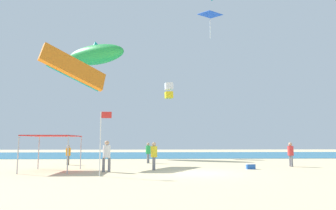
{
  "coord_description": "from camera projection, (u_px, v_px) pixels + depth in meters",
  "views": [
    {
      "loc": [
        -2.53,
        -18.5,
        1.83
      ],
      "look_at": [
        -1.02,
        14.4,
        5.72
      ],
      "focal_mm": 33.36,
      "sensor_mm": 36.0,
      "label": 1
    }
  ],
  "objects": [
    {
      "name": "kite_diamond_blue",
      "position": [
        210.0,
        16.0,
        43.65
      ],
      "size": [
        3.53,
        3.52,
        3.67
      ],
      "rotation": [
        0.0,
        0.0,
        0.56
      ],
      "color": "blue"
    },
    {
      "name": "person_rightmost",
      "position": [
        107.0,
        153.0,
        19.09
      ],
      "size": [
        0.51,
        0.45,
        1.9
      ],
      "rotation": [
        0.0,
        0.0,
        3.21
      ],
      "color": "slate",
      "rests_on": "ground"
    },
    {
      "name": "ocean_strip",
      "position": [
        172.0,
        155.0,
        43.91
      ],
      "size": [
        110.0,
        21.14,
        0.03
      ],
      "primitive_type": "cube",
      "color": "#1E6B93",
      "rests_on": "ground"
    },
    {
      "name": "kite_box_white",
      "position": [
        169.0,
        91.0,
        37.21
      ],
      "size": [
        1.06,
        1.02,
        1.89
      ],
      "rotation": [
        0.0,
        0.0,
        1.75
      ],
      "color": "white"
    },
    {
      "name": "canopy_tent",
      "position": [
        53.0,
        137.0,
        19.76
      ],
      "size": [
        2.91,
        3.32,
        2.23
      ],
      "color": "#B2B2B7",
      "rests_on": "ground"
    },
    {
      "name": "kite_parafoil_orange",
      "position": [
        74.0,
        68.0,
        26.21
      ],
      "size": [
        4.79,
        4.15,
        3.64
      ],
      "rotation": [
        0.0,
        0.0,
        0.61
      ],
      "color": "orange"
    },
    {
      "name": "person_near_tent",
      "position": [
        148.0,
        151.0,
        26.89
      ],
      "size": [
        0.42,
        0.46,
        1.75
      ],
      "rotation": [
        0.0,
        0.0,
        4.48
      ],
      "color": "slate",
      "rests_on": "ground"
    },
    {
      "name": "person_leftmost",
      "position": [
        68.0,
        153.0,
        24.88
      ],
      "size": [
        0.37,
        0.39,
        1.58
      ],
      "rotation": [
        0.0,
        0.0,
        2.02
      ],
      "color": "brown",
      "rests_on": "ground"
    },
    {
      "name": "ground",
      "position": [
        197.0,
        174.0,
        18.25
      ],
      "size": [
        110.0,
        110.0,
        0.1
      ],
      "primitive_type": "cube",
      "color": "beige"
    },
    {
      "name": "kite_inflatable_green",
      "position": [
        95.0,
        55.0,
        38.56
      ],
      "size": [
        8.68,
        6.56,
        3.29
      ],
      "rotation": [
        0.0,
        0.0,
        5.78
      ],
      "color": "green"
    },
    {
      "name": "person_central",
      "position": [
        291.0,
        152.0,
        23.18
      ],
      "size": [
        0.42,
        0.48,
        1.78
      ],
      "rotation": [
        0.0,
        0.0,
        4.66
      ],
      "color": "slate",
      "rests_on": "ground"
    },
    {
      "name": "cooler_box",
      "position": [
        251.0,
        166.0,
        21.01
      ],
      "size": [
        0.57,
        0.37,
        0.35
      ],
      "color": "blue",
      "rests_on": "ground"
    },
    {
      "name": "banner_flag",
      "position": [
        102.0,
        137.0,
        16.87
      ],
      "size": [
        0.61,
        0.06,
        3.46
      ],
      "color": "silver",
      "rests_on": "ground"
    },
    {
      "name": "person_far_shore",
      "position": [
        154.0,
        154.0,
        20.45
      ],
      "size": [
        0.43,
        0.48,
        1.81
      ],
      "rotation": [
        0.0,
        0.0,
        1.44
      ],
      "color": "slate",
      "rests_on": "ground"
    }
  ]
}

